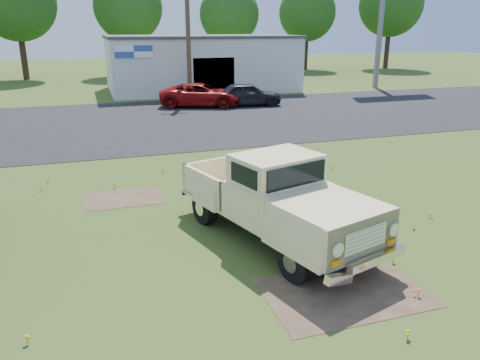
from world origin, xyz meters
TOP-DOWN VIEW (x-y plane):
  - ground at (0.00, 0.00)m, footprint 140.00×140.00m
  - asphalt_lot at (0.00, 15.00)m, footprint 90.00×14.00m
  - dirt_patch_a at (1.50, -3.00)m, footprint 3.00×2.00m
  - dirt_patch_b at (-2.00, 3.50)m, footprint 2.20×1.60m
  - commercial_building at (6.00, 26.99)m, footprint 14.20×8.20m
  - utility_pole_mid at (4.00, 22.00)m, footprint 1.60×0.30m
  - treeline_c at (-8.00, 39.50)m, footprint 7.04×7.04m
  - treeline_d at (2.00, 40.50)m, footprint 6.72×6.72m
  - treeline_e at (12.00, 39.00)m, footprint 6.08×6.08m
  - treeline_f at (22.00, 41.50)m, footprint 6.40×6.40m
  - treeline_g at (32.00, 40.00)m, footprint 7.36×7.36m
  - vintage_pickup_truck at (1.14, -0.40)m, footprint 3.74×6.08m
  - red_pickup at (4.05, 18.95)m, footprint 5.55×3.82m
  - dark_sedan at (6.90, 18.30)m, footprint 4.39×2.23m

SIDE VIEW (x-z plane):
  - ground at x=0.00m, z-range 0.00..0.00m
  - asphalt_lot at x=0.00m, z-range -0.01..0.01m
  - dirt_patch_a at x=1.50m, z-range -0.01..0.01m
  - dirt_patch_b at x=-2.00m, z-range -0.01..0.01m
  - red_pickup at x=4.05m, z-range 0.00..1.41m
  - dark_sedan at x=6.90m, z-range 0.00..1.43m
  - vintage_pickup_truck at x=1.14m, z-range 0.00..2.06m
  - commercial_building at x=6.00m, z-range 0.03..4.18m
  - utility_pole_mid at x=4.00m, z-range 0.10..9.10m
  - treeline_e at x=12.00m, z-range 1.46..10.51m
  - treeline_f at x=22.00m, z-range 1.54..11.06m
  - treeline_d at x=2.00m, z-range 1.62..11.62m
  - treeline_c at x=-8.00m, z-range 1.70..12.17m
  - treeline_g at x=32.00m, z-range 1.78..12.73m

